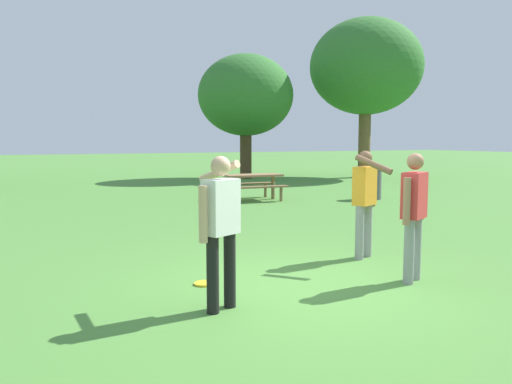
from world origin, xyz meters
TOP-DOWN VIEW (x-y plane):
  - ground_plane at (0.00, 0.00)m, footprint 120.00×120.00m
  - person_thrower at (-1.22, -0.38)m, footprint 0.56×0.82m
  - person_catcher at (1.64, 0.92)m, footprint 0.56×0.82m
  - person_bystander at (1.39, -0.40)m, footprint 0.55×0.37m
  - frisbee at (-1.06, 0.59)m, footprint 0.26×0.26m
  - picnic_table_near at (3.25, 8.46)m, footprint 1.77×1.51m
  - trash_can_beside_table at (6.61, 7.13)m, footprint 0.59×0.59m
  - tree_slender_mid at (6.54, 16.31)m, footprint 4.35×4.35m
  - tree_back_left at (11.95, 14.60)m, footprint 5.26×5.26m

SIDE VIEW (x-z plane):
  - ground_plane at x=0.00m, z-range 0.00..0.00m
  - frisbee at x=-1.06m, z-range 0.00..0.03m
  - trash_can_beside_table at x=6.61m, z-range 0.00..0.96m
  - picnic_table_near at x=3.25m, z-range 0.18..0.95m
  - person_bystander at x=1.39m, z-range 0.12..1.76m
  - person_thrower at x=-1.22m, z-range 0.14..1.78m
  - person_catcher at x=1.64m, z-range 0.14..1.78m
  - tree_slender_mid at x=6.54m, z-range 0.95..6.61m
  - tree_back_left at x=11.95m, z-range 1.45..8.87m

